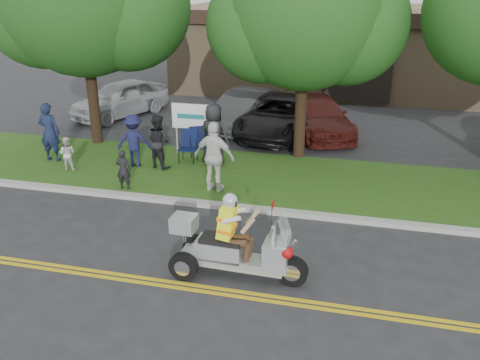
% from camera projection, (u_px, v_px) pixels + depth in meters
% --- Properties ---
extents(ground, '(120.00, 120.00, 0.00)m').
position_uv_depth(ground, '(224.00, 277.00, 10.00)').
color(ground, '#28282B').
rests_on(ground, ground).
extents(centerline_near, '(60.00, 0.10, 0.01)m').
position_uv_depth(centerline_near, '(216.00, 293.00, 9.47)').
color(centerline_near, gold).
rests_on(centerline_near, ground).
extents(centerline_far, '(60.00, 0.10, 0.01)m').
position_uv_depth(centerline_far, '(218.00, 289.00, 9.62)').
color(centerline_far, gold).
rests_on(centerline_far, ground).
extents(curb, '(60.00, 0.25, 0.12)m').
position_uv_depth(curb, '(256.00, 209.00, 12.72)').
color(curb, '#A8A89E').
rests_on(curb, ground).
extents(grass_verge, '(60.00, 4.00, 0.10)m').
position_uv_depth(grass_verge, '(272.00, 178.00, 14.65)').
color(grass_verge, '#294F15').
rests_on(grass_verge, ground).
extents(commercial_building, '(18.00, 8.20, 4.00)m').
position_uv_depth(commercial_building, '(361.00, 48.00, 25.86)').
color(commercial_building, '#9E7F5B').
rests_on(commercial_building, ground).
extents(tree_mid, '(5.88, 4.80, 7.05)m').
position_uv_depth(tree_mid, '(307.00, 15.00, 14.71)').
color(tree_mid, '#332114').
rests_on(tree_mid, ground).
extents(business_sign, '(1.25, 0.06, 1.75)m').
position_uv_depth(business_sign, '(191.00, 119.00, 16.10)').
color(business_sign, silver).
rests_on(business_sign, ground).
extents(trike_scooter, '(2.71, 0.91, 1.78)m').
position_uv_depth(trike_scooter, '(232.00, 248.00, 9.80)').
color(trike_scooter, black).
rests_on(trike_scooter, ground).
extents(lawn_chair_a, '(0.56, 0.58, 1.01)m').
position_uv_depth(lawn_chair_a, '(189.00, 144.00, 15.67)').
color(lawn_chair_a, black).
rests_on(lawn_chair_a, grass_verge).
extents(lawn_chair_b, '(0.74, 0.75, 1.03)m').
position_uv_depth(lawn_chair_b, '(199.00, 142.00, 15.81)').
color(lawn_chair_b, black).
rests_on(lawn_chair_b, grass_verge).
extents(spectator_adult_left, '(0.69, 0.47, 1.84)m').
position_uv_depth(spectator_adult_left, '(49.00, 132.00, 15.60)').
color(spectator_adult_left, '#161F3E').
rests_on(spectator_adult_left, grass_verge).
extents(spectator_adult_mid, '(0.94, 0.83, 1.62)m').
position_uv_depth(spectator_adult_mid, '(158.00, 141.00, 15.08)').
color(spectator_adult_mid, black).
rests_on(spectator_adult_mid, grass_verge).
extents(spectator_adult_right, '(1.17, 0.62, 1.91)m').
position_uv_depth(spectator_adult_right, '(214.00, 157.00, 13.37)').
color(spectator_adult_right, silver).
rests_on(spectator_adult_right, grass_verge).
extents(spectator_chair_a, '(1.13, 0.79, 1.60)m').
position_uv_depth(spectator_chair_a, '(134.00, 141.00, 15.18)').
color(spectator_chair_a, '#181A43').
rests_on(spectator_chair_a, grass_verge).
extents(spectator_chair_b, '(0.99, 0.70, 1.89)m').
position_uv_depth(spectator_chair_b, '(214.00, 135.00, 15.26)').
color(spectator_chair_b, '#232326').
rests_on(spectator_chair_b, grass_verge).
extents(child_left, '(0.43, 0.31, 1.11)m').
position_uv_depth(child_left, '(123.00, 169.00, 13.63)').
color(child_left, black).
rests_on(child_left, grass_verge).
extents(child_right, '(0.54, 0.45, 1.01)m').
position_uv_depth(child_right, '(67.00, 153.00, 14.99)').
color(child_right, silver).
rests_on(child_right, grass_verge).
extents(parked_car_far_left, '(3.33, 4.70, 1.49)m').
position_uv_depth(parked_car_far_left, '(121.00, 98.00, 21.04)').
color(parked_car_far_left, '#AAADB1').
rests_on(parked_car_far_left, ground).
extents(parked_car_left, '(2.83, 4.60, 1.43)m').
position_uv_depth(parked_car_left, '(245.00, 109.00, 19.44)').
color(parked_car_left, '#323335').
rests_on(parked_car_left, ground).
extents(parked_car_mid, '(3.06, 5.33, 1.40)m').
position_uv_depth(parked_car_mid, '(282.00, 116.00, 18.59)').
color(parked_car_mid, black).
rests_on(parked_car_mid, ground).
extents(parked_car_right, '(3.41, 4.94, 1.33)m').
position_uv_depth(parked_car_right, '(318.00, 116.00, 18.73)').
color(parked_car_right, '#461410').
rests_on(parked_car_right, ground).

